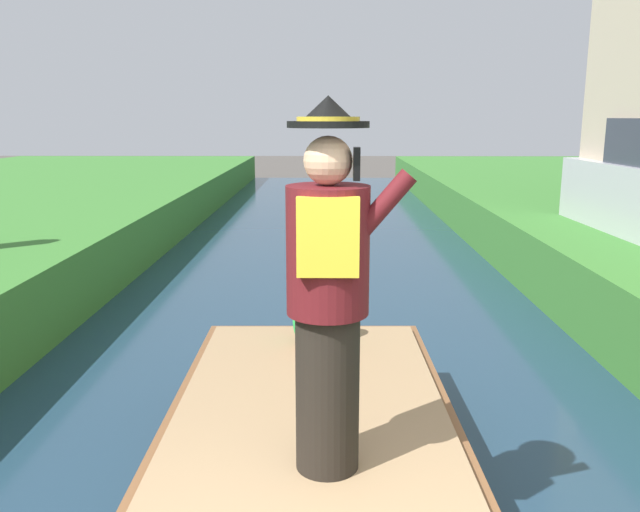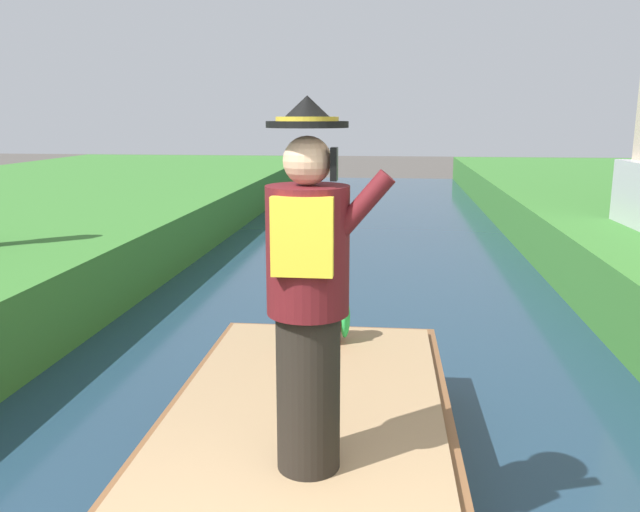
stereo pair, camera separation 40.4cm
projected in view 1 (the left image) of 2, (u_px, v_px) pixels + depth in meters
The scene contains 3 objects.
boat at pixel (311, 485), 3.69m from camera, with size 1.85×4.22×0.61m.
person_pirate at pixel (329, 292), 3.11m from camera, with size 0.61×0.42×1.85m.
parrot_plush at pixel (315, 312), 5.09m from camera, with size 0.36×0.35×0.57m.
Camera 1 is at (0.09, -1.49, 2.47)m, focal length 36.23 mm.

